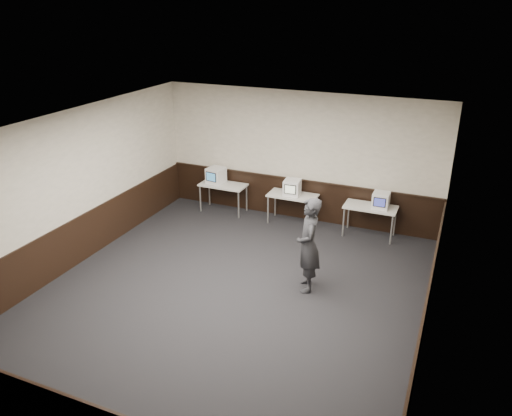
{
  "coord_description": "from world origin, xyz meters",
  "views": [
    {
      "loc": [
        3.6,
        -7.2,
        5.18
      ],
      "look_at": [
        -0.13,
        1.6,
        1.15
      ],
      "focal_mm": 35.0,
      "sensor_mm": 36.0,
      "label": 1
    }
  ],
  "objects": [
    {
      "name": "person",
      "position": [
        1.27,
        0.82,
        0.93
      ],
      "size": [
        0.66,
        0.79,
        1.86
      ],
      "primitive_type": "imported",
      "rotation": [
        0.0,
        0.0,
        -1.21
      ],
      "color": "#25262B",
      "rests_on": "ground"
    },
    {
      "name": "right_wall",
      "position": [
        3.5,
        0.0,
        1.6
      ],
      "size": [
        0.0,
        8.0,
        8.0
      ],
      "primitive_type": "plane",
      "rotation": [
        1.57,
        0.0,
        -1.57
      ],
      "color": "beige",
      "rests_on": "ground"
    },
    {
      "name": "wainscot_back",
      "position": [
        0.0,
        3.98,
        0.5
      ],
      "size": [
        6.98,
        0.04,
        1.0
      ],
      "primitive_type": "cube",
      "color": "black",
      "rests_on": "back_wall"
    },
    {
      "name": "back_wall",
      "position": [
        0.0,
        4.0,
        1.6
      ],
      "size": [
        7.0,
        0.0,
        7.0
      ],
      "primitive_type": "plane",
      "rotation": [
        1.57,
        0.0,
        0.0
      ],
      "color": "beige",
      "rests_on": "ground"
    },
    {
      "name": "wainscot_right",
      "position": [
        3.48,
        0.0,
        0.5
      ],
      "size": [
        0.04,
        7.98,
        1.0
      ],
      "primitive_type": "cube",
      "color": "black",
      "rests_on": "right_wall"
    },
    {
      "name": "ceiling",
      "position": [
        0.0,
        0.0,
        3.2
      ],
      "size": [
        8.0,
        8.0,
        0.0
      ],
      "primitive_type": "plane",
      "rotation": [
        3.14,
        0.0,
        0.0
      ],
      "color": "white",
      "rests_on": "back_wall"
    },
    {
      "name": "front_wall",
      "position": [
        0.0,
        -4.0,
        1.6
      ],
      "size": [
        7.0,
        0.0,
        7.0
      ],
      "primitive_type": "plane",
      "rotation": [
        -1.57,
        0.0,
        0.0
      ],
      "color": "beige",
      "rests_on": "ground"
    },
    {
      "name": "emac_right",
      "position": [
        2.12,
        3.6,
        0.94
      ],
      "size": [
        0.37,
        0.4,
        0.37
      ],
      "rotation": [
        0.0,
        0.0,
        0.01
      ],
      "color": "white",
      "rests_on": "desk_right"
    },
    {
      "name": "wainscot_left",
      "position": [
        -3.48,
        0.0,
        0.5
      ],
      "size": [
        0.04,
        7.98,
        1.0
      ],
      "primitive_type": "cube",
      "color": "black",
      "rests_on": "left_wall"
    },
    {
      "name": "wainscot_rail",
      "position": [
        0.0,
        3.96,
        1.02
      ],
      "size": [
        6.98,
        0.06,
        0.04
      ],
      "primitive_type": "cube",
      "color": "black",
      "rests_on": "wainscot_back"
    },
    {
      "name": "desk_center",
      "position": [
        0.0,
        3.6,
        0.68
      ],
      "size": [
        1.2,
        0.6,
        0.75
      ],
      "color": "silver",
      "rests_on": "ground"
    },
    {
      "name": "desk_left",
      "position": [
        -1.9,
        3.6,
        0.68
      ],
      "size": [
        1.2,
        0.6,
        0.75
      ],
      "color": "silver",
      "rests_on": "ground"
    },
    {
      "name": "floor",
      "position": [
        0.0,
        0.0,
        0.0
      ],
      "size": [
        8.0,
        8.0,
        0.0
      ],
      "primitive_type": "plane",
      "color": "black",
      "rests_on": "ground"
    },
    {
      "name": "emac_left",
      "position": [
        -2.11,
        3.63,
        0.95
      ],
      "size": [
        0.47,
        0.49,
        0.41
      ],
      "rotation": [
        0.0,
        0.0,
        -0.14
      ],
      "color": "white",
      "rests_on": "desk_left"
    },
    {
      "name": "emac_center",
      "position": [
        -0.02,
        3.58,
        0.94
      ],
      "size": [
        0.42,
        0.45,
        0.39
      ],
      "rotation": [
        0.0,
        0.0,
        0.09
      ],
      "color": "white",
      "rests_on": "desk_center"
    },
    {
      "name": "left_wall",
      "position": [
        -3.5,
        0.0,
        1.6
      ],
      "size": [
        0.0,
        8.0,
        8.0
      ],
      "primitive_type": "plane",
      "rotation": [
        1.57,
        0.0,
        1.57
      ],
      "color": "beige",
      "rests_on": "ground"
    },
    {
      "name": "desk_right",
      "position": [
        1.9,
        3.6,
        0.68
      ],
      "size": [
        1.2,
        0.6,
        0.75
      ],
      "color": "silver",
      "rests_on": "ground"
    }
  ]
}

